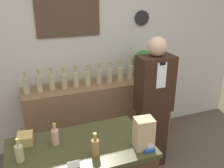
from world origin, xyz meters
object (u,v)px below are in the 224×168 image
object	(u,v)px
shopkeeper	(153,105)
paper_bag	(144,133)
potted_plant	(144,62)
tape_dispenser	(149,148)

from	to	relation	value
shopkeeper	paper_bag	size ratio (longest dim) A/B	6.26
potted_plant	shopkeeper	bearing A→B (deg)	-107.22
potted_plant	paper_bag	world-z (taller)	potted_plant
shopkeeper	potted_plant	world-z (taller)	shopkeeper
tape_dispenser	potted_plant	bearing A→B (deg)	63.88
potted_plant	tape_dispenser	size ratio (longest dim) A/B	4.26
shopkeeper	tape_dispenser	size ratio (longest dim) A/B	18.35
shopkeeper	paper_bag	xyz separation A→B (m)	(-0.57, -0.81, 0.23)
potted_plant	paper_bag	size ratio (longest dim) A/B	1.45
paper_bag	tape_dispenser	world-z (taller)	paper_bag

